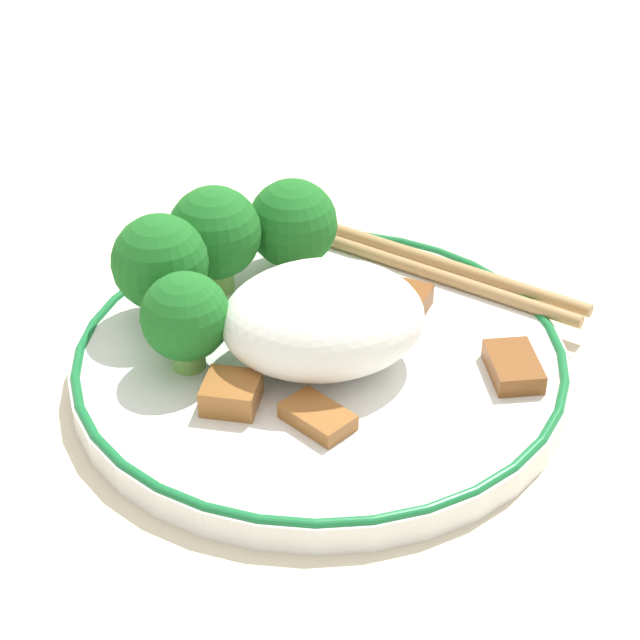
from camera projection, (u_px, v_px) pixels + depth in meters
ground_plane at (320, 375)px, 0.57m from camera, size 3.00×3.00×0.00m
plate at (320, 361)px, 0.56m from camera, size 0.26×0.26×0.02m
rice_mound at (332, 318)px, 0.54m from camera, size 0.10×0.08×0.05m
broccoli_back_left at (291, 224)px, 0.61m from camera, size 0.05×0.05×0.06m
broccoli_back_center at (215, 234)px, 0.59m from camera, size 0.05×0.05×0.06m
broccoli_back_right at (160, 263)px, 0.56m from camera, size 0.05×0.05×0.06m
broccoli_mid_left at (185, 313)px, 0.53m from camera, size 0.05×0.05×0.05m
meat_near_front at (399, 298)px, 0.59m from camera, size 0.04×0.04×0.01m
meat_near_left at (319, 303)px, 0.59m from camera, size 0.03×0.03×0.01m
meat_near_right at (513, 366)px, 0.54m from camera, size 0.03×0.04×0.01m
meat_near_back at (318, 417)px, 0.51m from camera, size 0.04×0.04×0.01m
meat_on_rice_edge at (231, 393)px, 0.52m from camera, size 0.03×0.03×0.01m
chopsticks at (421, 263)px, 0.62m from camera, size 0.16×0.16×0.01m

